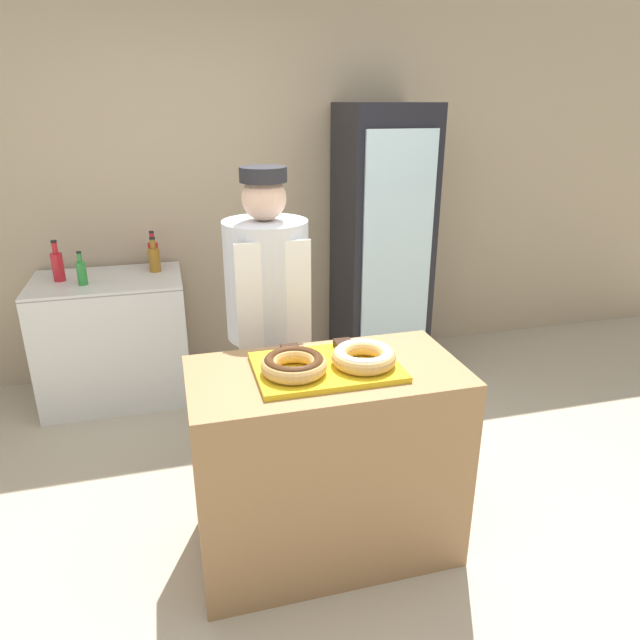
% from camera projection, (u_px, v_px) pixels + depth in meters
% --- Properties ---
extents(ground_plane, '(14.00, 14.00, 0.00)m').
position_uv_depth(ground_plane, '(326.00, 543.00, 2.63)').
color(ground_plane, '#B7A88E').
extents(wall_back, '(8.00, 0.06, 2.70)m').
position_uv_depth(wall_back, '(246.00, 185.00, 4.07)').
color(wall_back, tan).
rests_on(wall_back, ground_plane).
extents(display_counter, '(1.12, 0.59, 0.89)m').
position_uv_depth(display_counter, '(326.00, 462.00, 2.47)').
color(display_counter, '#997047').
rests_on(display_counter, ground_plane).
extents(serving_tray, '(0.58, 0.40, 0.02)m').
position_uv_depth(serving_tray, '(326.00, 367.00, 2.31)').
color(serving_tray, yellow).
rests_on(serving_tray, display_counter).
extents(donut_chocolate_glaze, '(0.26, 0.26, 0.07)m').
position_uv_depth(donut_chocolate_glaze, '(294.00, 364.00, 2.22)').
color(donut_chocolate_glaze, tan).
rests_on(donut_chocolate_glaze, serving_tray).
extents(donut_light_glaze, '(0.26, 0.26, 0.07)m').
position_uv_depth(donut_light_glaze, '(364.00, 356.00, 2.29)').
color(donut_light_glaze, tan).
rests_on(donut_light_glaze, serving_tray).
extents(brownie_back_left, '(0.07, 0.07, 0.03)m').
position_uv_depth(brownie_back_left, '(291.00, 350.00, 2.40)').
color(brownie_back_left, black).
rests_on(brownie_back_left, serving_tray).
extents(brownie_back_right, '(0.07, 0.07, 0.03)m').
position_uv_depth(brownie_back_right, '(344.00, 344.00, 2.46)').
color(brownie_back_right, black).
rests_on(brownie_back_right, serving_tray).
extents(baker_person, '(0.42, 0.42, 1.63)m').
position_uv_depth(baker_person, '(269.00, 324.00, 2.91)').
color(baker_person, '#4C4C51').
rests_on(baker_person, ground_plane).
extents(beverage_fridge, '(0.59, 0.61, 1.91)m').
position_uv_depth(beverage_fridge, '(381.00, 244.00, 4.09)').
color(beverage_fridge, black).
rests_on(beverage_fridge, ground_plane).
extents(chest_freezer, '(0.94, 0.63, 0.84)m').
position_uv_depth(chest_freezer, '(114.00, 338.00, 3.82)').
color(chest_freezer, silver).
rests_on(chest_freezer, ground_plane).
extents(bottle_red, '(0.07, 0.07, 0.26)m').
position_uv_depth(bottle_red, '(58.00, 265.00, 3.59)').
color(bottle_red, red).
rests_on(bottle_red, chest_freezer).
extents(bottle_amber, '(0.08, 0.08, 0.23)m').
position_uv_depth(bottle_amber, '(154.00, 258.00, 3.80)').
color(bottle_amber, '#99661E').
rests_on(bottle_amber, chest_freezer).
extents(bottle_green, '(0.06, 0.06, 0.21)m').
position_uv_depth(bottle_green, '(82.00, 272.00, 3.52)').
color(bottle_green, '#2D8C38').
rests_on(bottle_green, chest_freezer).
extents(bottle_red_b, '(0.07, 0.07, 0.25)m').
position_uv_depth(bottle_red_b, '(154.00, 254.00, 3.88)').
color(bottle_red_b, red).
rests_on(bottle_red_b, chest_freezer).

